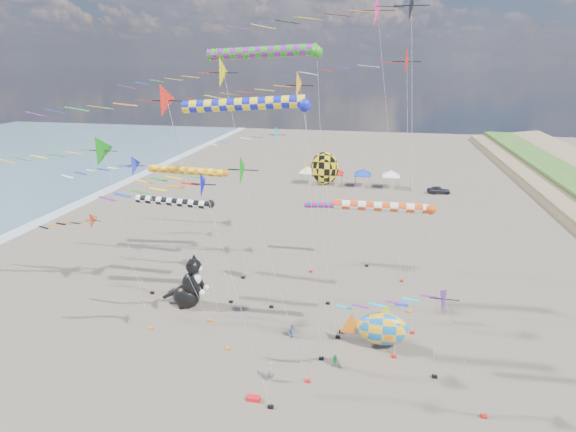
% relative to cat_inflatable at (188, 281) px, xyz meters
% --- Properties ---
extents(delta_kite_0, '(11.30, 2.25, 21.08)m').
position_rel_cat_inflatable_xyz_m(delta_kite_0, '(10.00, -2.48, 17.09)').
color(delta_kite_0, '#FD9C0E').
rests_on(delta_kite_0, ground).
extents(delta_kite_1, '(13.73, 2.54, 20.30)m').
position_rel_cat_inflatable_xyz_m(delta_kite_1, '(1.53, -5.79, 16.18)').
color(delta_kite_1, red).
rests_on(delta_kite_1, ground).
extents(delta_kite_2, '(11.70, 2.36, 22.77)m').
position_rel_cat_inflatable_xyz_m(delta_kite_2, '(16.53, 2.77, 18.72)').
color(delta_kite_2, red).
rests_on(delta_kite_2, ground).
extents(delta_kite_3, '(10.47, 1.82, 14.74)m').
position_rel_cat_inflatable_xyz_m(delta_kite_3, '(-2.38, -2.21, 10.91)').
color(delta_kite_3, '#202FDD').
rests_on(delta_kite_3, ground).
extents(delta_kite_4, '(11.40, 2.57, 16.47)m').
position_rel_cat_inflatable_xyz_m(delta_kite_4, '(-5.07, -4.39, 12.38)').
color(delta_kite_4, '#107C13').
rests_on(delta_kite_4, ground).
extents(delta_kite_5, '(11.10, 1.93, 15.54)m').
position_rel_cat_inflatable_xyz_m(delta_kite_5, '(4.94, 9.18, 11.65)').
color(delta_kite_5, '#0AA9E0').
rests_on(delta_kite_5, ground).
extents(delta_kite_6, '(16.93, 3.35, 27.51)m').
position_rel_cat_inflatable_xyz_m(delta_kite_6, '(15.30, 8.84, 23.06)').
color(delta_kite_6, '#F81779').
rests_on(delta_kite_6, ground).
extents(delta_kite_7, '(10.13, 1.74, 8.25)m').
position_rel_cat_inflatable_xyz_m(delta_kite_7, '(-9.80, 1.39, 4.45)').
color(delta_kite_7, '#E54D1D').
rests_on(delta_kite_7, ground).
extents(delta_kite_8, '(13.32, 2.66, 26.54)m').
position_rel_cat_inflatable_xyz_m(delta_kite_8, '(16.48, -0.59, 22.38)').
color(delta_kite_8, black).
rests_on(delta_kite_8, ground).
extents(delta_kite_9, '(8.13, 1.85, 9.47)m').
position_rel_cat_inflatable_xyz_m(delta_kite_9, '(20.86, -9.38, 5.65)').
color(delta_kite_9, '#5F1D9A').
rests_on(delta_kite_9, ground).
extents(delta_kite_10, '(13.20, 2.66, 22.09)m').
position_rel_cat_inflatable_xyz_m(delta_kite_10, '(2.62, 1.14, 17.95)').
color(delta_kite_10, yellow).
rests_on(delta_kite_10, ground).
extents(delta_kite_11, '(9.49, 1.67, 15.75)m').
position_rel_cat_inflatable_xyz_m(delta_kite_11, '(6.01, -11.25, 11.94)').
color(delta_kite_11, '#0A06CD').
rests_on(delta_kite_11, ground).
extents(delta_kite_12, '(11.25, 2.20, 16.31)m').
position_rel_cat_inflatable_xyz_m(delta_kite_12, '(7.53, -8.29, 12.35)').
color(delta_kite_12, '#108515').
rests_on(delta_kite_12, ground).
extents(windsock_0, '(10.57, 0.94, 22.70)m').
position_rel_cat_inflatable_xyz_m(windsock_0, '(7.10, 2.80, 19.61)').
color(windsock_0, '#27931A').
rests_on(windsock_0, ground).
extents(windsock_1, '(8.69, 0.78, 10.04)m').
position_rel_cat_inflatable_xyz_m(windsock_1, '(-1.02, 1.27, 7.05)').
color(windsock_1, black).
rests_on(windsock_1, ground).
extents(windsock_2, '(9.80, 0.86, 19.32)m').
position_rel_cat_inflatable_xyz_m(windsock_2, '(7.92, -5.56, 16.26)').
color(windsock_2, '#131AC4').
rests_on(windsock_2, ground).
extents(windsock_3, '(7.25, 0.68, 7.25)m').
position_rel_cat_inflatable_xyz_m(windsock_3, '(11.94, 11.81, 4.30)').
color(windsock_3, red).
rests_on(windsock_3, ground).
extents(windsock_4, '(7.80, 0.67, 12.96)m').
position_rel_cat_inflatable_xyz_m(windsock_4, '(17.08, -6.01, 9.98)').
color(windsock_4, '#DD440F').
rests_on(windsock_4, ground).
extents(windsock_5, '(9.74, 0.80, 11.71)m').
position_rel_cat_inflatable_xyz_m(windsock_5, '(-1.87, 6.33, 8.71)').
color(windsock_5, orange).
rests_on(windsock_5, ground).
extents(angelfish_kite, '(3.74, 3.02, 14.83)m').
position_rel_cat_inflatable_xyz_m(angelfish_kite, '(11.99, 0.32, 10.85)').
color(angelfish_kite, yellow).
rests_on(angelfish_kite, ground).
extents(cat_inflatable, '(3.79, 1.91, 5.11)m').
position_rel_cat_inflatable_xyz_m(cat_inflatable, '(0.00, 0.00, 0.00)').
color(cat_inflatable, black).
rests_on(cat_inflatable, ground).
extents(fish_inflatable, '(5.52, 2.09, 3.91)m').
position_rel_cat_inflatable_xyz_m(fish_inflatable, '(17.41, -3.20, -0.76)').
color(fish_inflatable, blue).
rests_on(fish_inflatable, ground).
extents(person_adult, '(0.67, 0.62, 1.53)m').
position_rel_cat_inflatable_xyz_m(person_adult, '(9.82, -8.68, -1.79)').
color(person_adult, gray).
rests_on(person_adult, ground).
extents(child_green, '(0.54, 0.44, 1.04)m').
position_rel_cat_inflatable_xyz_m(child_green, '(14.14, -6.27, -2.03)').
color(child_green, '#1A8636').
rests_on(child_green, ground).
extents(child_blue, '(0.58, 0.71, 1.13)m').
position_rel_cat_inflatable_xyz_m(child_blue, '(10.25, -3.13, -1.99)').
color(child_blue, '#2858B1').
rests_on(child_blue, ground).
extents(kite_bag_1, '(0.90, 0.44, 0.30)m').
position_rel_cat_inflatable_xyz_m(kite_bag_1, '(9.15, -10.78, -2.40)').
color(kite_bag_1, red).
rests_on(kite_bag_1, ground).
extents(kite_bag_2, '(0.90, 0.44, 0.30)m').
position_rel_cat_inflatable_xyz_m(kite_bag_2, '(19.40, 3.94, -2.40)').
color(kite_bag_2, blue).
rests_on(kite_bag_2, ground).
extents(tent_row, '(19.20, 4.20, 3.80)m').
position_rel_cat_inflatable_xyz_m(tent_row, '(11.34, 45.91, 0.60)').
color(tent_row, white).
rests_on(tent_row, ground).
extents(parked_car, '(3.98, 2.07, 1.29)m').
position_rel_cat_inflatable_xyz_m(parked_car, '(26.94, 43.91, -1.91)').
color(parked_car, '#26262D').
rests_on(parked_car, ground).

